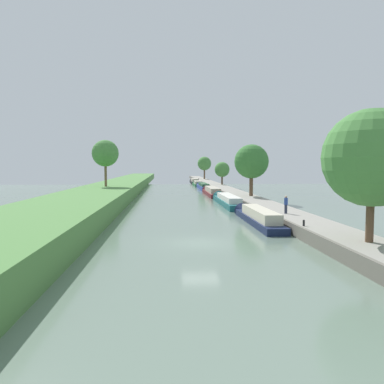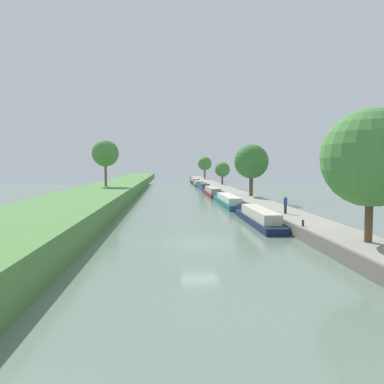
# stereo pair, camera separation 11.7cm
# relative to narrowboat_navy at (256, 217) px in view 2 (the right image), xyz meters

# --- Properties ---
(ground_plane) EXTENTS (160.00, 160.00, 0.00)m
(ground_plane) POSITION_rel_narrowboat_navy_xyz_m (-6.05, -8.73, -0.58)
(ground_plane) COLOR slate
(left_grassy_bank) EXTENTS (8.69, 260.00, 1.96)m
(left_grassy_bank) POSITION_rel_narrowboat_navy_xyz_m (-17.80, -8.73, 0.40)
(left_grassy_bank) COLOR #518442
(left_grassy_bank) RESTS_ON ground_plane
(right_towpath) EXTENTS (3.59, 260.00, 0.88)m
(right_towpath) POSITION_rel_narrowboat_navy_xyz_m (3.16, -8.73, -0.14)
(right_towpath) COLOR gray
(right_towpath) RESTS_ON ground_plane
(stone_quay) EXTENTS (0.25, 260.00, 0.93)m
(stone_quay) POSITION_rel_narrowboat_navy_xyz_m (1.24, -8.73, -0.12)
(stone_quay) COLOR #6B665B
(stone_quay) RESTS_ON ground_plane
(narrowboat_navy) EXTENTS (1.81, 13.70, 2.00)m
(narrowboat_navy) POSITION_rel_narrowboat_navy_xyz_m (0.00, 0.00, 0.00)
(narrowboat_navy) COLOR #141E42
(narrowboat_navy) RESTS_ON ground_plane
(narrowboat_teal) EXTENTS (1.99, 16.07, 1.98)m
(narrowboat_teal) POSITION_rel_narrowboat_navy_xyz_m (-0.18, 16.23, -0.01)
(narrowboat_teal) COLOR #195B60
(narrowboat_teal) RESTS_ON ground_plane
(narrowboat_maroon) EXTENTS (2.01, 15.54, 2.13)m
(narrowboat_maroon) POSITION_rel_narrowboat_navy_xyz_m (-0.29, 32.68, 0.02)
(narrowboat_maroon) COLOR maroon
(narrowboat_maroon) RESTS_ON ground_plane
(narrowboat_blue) EXTENTS (1.83, 15.13, 1.84)m
(narrowboat_blue) POSITION_rel_narrowboat_navy_xyz_m (-0.16, 49.69, -0.01)
(narrowboat_blue) COLOR #283D93
(narrowboat_blue) RESTS_ON ground_plane
(narrowboat_green) EXTENTS (2.05, 11.12, 1.97)m
(narrowboat_green) POSITION_rel_narrowboat_navy_xyz_m (-0.24, 64.38, -0.08)
(narrowboat_green) COLOR #1E6033
(narrowboat_green) RESTS_ON ground_plane
(narrowboat_black) EXTENTS (2.05, 12.80, 2.07)m
(narrowboat_black) POSITION_rel_narrowboat_navy_xyz_m (-0.17, 76.88, -0.02)
(narrowboat_black) COLOR black
(narrowboat_black) RESTS_ON ground_plane
(tree_rightbank_near) EXTENTS (5.60, 5.60, 7.66)m
(tree_rightbank_near) POSITION_rel_narrowboat_navy_xyz_m (3.36, -13.22, 5.15)
(tree_rightbank_near) COLOR brown
(tree_rightbank_near) RESTS_ON right_towpath
(tree_rightbank_midnear) EXTENTS (4.93, 4.93, 7.46)m
(tree_rightbank_midnear) POSITION_rel_narrowboat_navy_xyz_m (3.90, 19.53, 5.26)
(tree_rightbank_midnear) COLOR brown
(tree_rightbank_midnear) RESTS_ON right_towpath
(tree_rightbank_midfar) EXTENTS (3.48, 3.48, 5.21)m
(tree_rightbank_midfar) POSITION_rel_narrowboat_navy_xyz_m (4.51, 52.20, 3.75)
(tree_rightbank_midfar) COLOR #4C3828
(tree_rightbank_midfar) RESTS_ON right_towpath
(tree_rightbank_far) EXTENTS (4.42, 4.42, 7.23)m
(tree_rightbank_far) POSITION_rel_narrowboat_navy_xyz_m (3.88, 86.60, 5.28)
(tree_rightbank_far) COLOR brown
(tree_rightbank_far) RESTS_ON right_towpath
(tree_leftbank_downstream) EXTENTS (4.21, 4.21, 7.37)m
(tree_leftbank_downstream) POSITION_rel_narrowboat_navy_xyz_m (-17.99, 26.42, 6.61)
(tree_leftbank_downstream) COLOR brown
(tree_leftbank_downstream) RESTS_ON left_grassy_bank
(person_walking) EXTENTS (0.34, 0.34, 1.66)m
(person_walking) POSITION_rel_narrowboat_navy_xyz_m (2.61, -0.33, 1.17)
(person_walking) COLOR #282D42
(person_walking) RESTS_ON right_towpath
(mooring_bollard_near) EXTENTS (0.16, 0.16, 0.45)m
(mooring_bollard_near) POSITION_rel_narrowboat_navy_xyz_m (1.66, -7.39, 0.52)
(mooring_bollard_near) COLOR black
(mooring_bollard_near) RESTS_ON right_towpath
(mooring_bollard_far) EXTENTS (0.16, 0.16, 0.45)m
(mooring_bollard_far) POSITION_rel_narrowboat_navy_xyz_m (1.66, 82.14, 0.52)
(mooring_bollard_far) COLOR black
(mooring_bollard_far) RESTS_ON right_towpath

